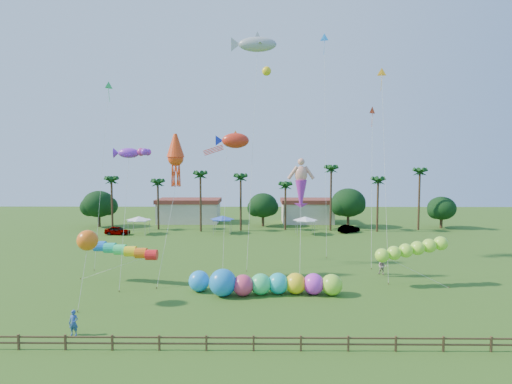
{
  "coord_description": "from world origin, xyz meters",
  "views": [
    {
      "loc": [
        0.38,
        -30.54,
        11.84
      ],
      "look_at": [
        0.0,
        10.0,
        9.0
      ],
      "focal_mm": 28.0,
      "sensor_mm": 36.0,
      "label": 1
    }
  ],
  "objects_px": {
    "car_b": "(349,229)",
    "spectator_b": "(382,266)",
    "car_a": "(118,231)",
    "blue_ball": "(199,281)",
    "spectator_a": "(74,323)",
    "caterpillar_inflatable": "(271,284)"
  },
  "relations": [
    {
      "from": "car_b",
      "to": "caterpillar_inflatable",
      "type": "relative_size",
      "value": 0.33
    },
    {
      "from": "car_b",
      "to": "caterpillar_inflatable",
      "type": "distance_m",
      "value": 36.21
    },
    {
      "from": "car_b",
      "to": "spectator_b",
      "type": "xyz_separation_m",
      "value": [
        -2.34,
        -26.41,
        0.23
      ]
    },
    {
      "from": "car_b",
      "to": "caterpillar_inflatable",
      "type": "bearing_deg",
      "value": 123.07
    },
    {
      "from": "blue_ball",
      "to": "caterpillar_inflatable",
      "type": "bearing_deg",
      "value": -8.43
    },
    {
      "from": "car_b",
      "to": "blue_ball",
      "type": "bearing_deg",
      "value": 113.38
    },
    {
      "from": "spectator_a",
      "to": "caterpillar_inflatable",
      "type": "relative_size",
      "value": 0.15
    },
    {
      "from": "car_a",
      "to": "spectator_a",
      "type": "xyz_separation_m",
      "value": [
        11.0,
        -39.31,
        0.18
      ]
    },
    {
      "from": "caterpillar_inflatable",
      "to": "spectator_a",
      "type": "bearing_deg",
      "value": -150.7
    },
    {
      "from": "car_a",
      "to": "caterpillar_inflatable",
      "type": "distance_m",
      "value": 39.46
    },
    {
      "from": "spectator_b",
      "to": "blue_ball",
      "type": "xyz_separation_m",
      "value": [
        -18.78,
        -5.8,
        0.08
      ]
    },
    {
      "from": "car_b",
      "to": "caterpillar_inflatable",
      "type": "xyz_separation_m",
      "value": [
        -14.47,
        -33.19,
        0.37
      ]
    },
    {
      "from": "car_b",
      "to": "spectator_a",
      "type": "xyz_separation_m",
      "value": [
        -28.34,
        -41.86,
        0.22
      ]
    },
    {
      "from": "car_b",
      "to": "spectator_a",
      "type": "height_order",
      "value": "spectator_a"
    },
    {
      "from": "car_a",
      "to": "blue_ball",
      "type": "bearing_deg",
      "value": -143.29
    },
    {
      "from": "spectator_a",
      "to": "spectator_b",
      "type": "bearing_deg",
      "value": 34.89
    },
    {
      "from": "car_a",
      "to": "spectator_b",
      "type": "xyz_separation_m",
      "value": [
        37.01,
        -23.86,
        0.18
      ]
    },
    {
      "from": "spectator_a",
      "to": "caterpillar_inflatable",
      "type": "bearing_deg",
      "value": 36.19
    },
    {
      "from": "car_b",
      "to": "caterpillar_inflatable",
      "type": "height_order",
      "value": "caterpillar_inflatable"
    },
    {
      "from": "car_b",
      "to": "spectator_b",
      "type": "distance_m",
      "value": 26.51
    },
    {
      "from": "caterpillar_inflatable",
      "to": "car_a",
      "type": "bearing_deg",
      "value": 126.35
    },
    {
      "from": "spectator_b",
      "to": "blue_ball",
      "type": "height_order",
      "value": "blue_ball"
    }
  ]
}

